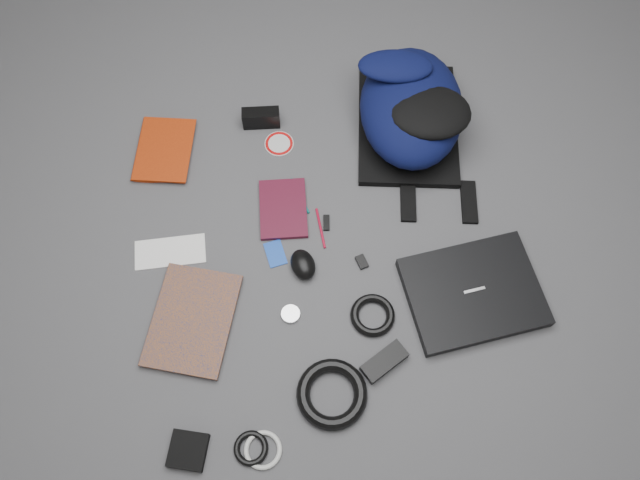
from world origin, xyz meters
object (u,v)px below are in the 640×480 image
object	(u,v)px
comic_book	(154,313)
pouch	(188,450)
laptop	(473,292)
power_brick	(384,362)
dvd_case	(283,209)
textbook_red	(137,149)
compact_camera	(261,118)
backpack	(411,107)
mouse	(303,265)

from	to	relation	value
comic_book	pouch	world-z (taller)	same
laptop	power_brick	bearing A→B (deg)	-156.78
comic_book	dvd_case	xyz separation A→B (m)	(0.42, 0.22, -0.00)
comic_book	dvd_case	world-z (taller)	comic_book
textbook_red	dvd_case	size ratio (longest dim) A/B	1.18
textbook_red	compact_camera	bearing A→B (deg)	18.22
backpack	dvd_case	bearing A→B (deg)	-140.38
backpack	laptop	bearing A→B (deg)	-73.34
textbook_red	pouch	distance (m)	0.91
laptop	comic_book	bearing A→B (deg)	169.77
power_brick	laptop	bearing A→B (deg)	0.32
power_brick	mouse	bearing A→B (deg)	91.58
dvd_case	power_brick	distance (m)	0.53
textbook_red	mouse	distance (m)	0.64
dvd_case	pouch	distance (m)	0.71
backpack	dvd_case	world-z (taller)	backpack
comic_book	compact_camera	distance (m)	0.68
laptop	mouse	world-z (taller)	mouse
backpack	compact_camera	distance (m)	0.46
dvd_case	power_brick	size ratio (longest dim) A/B	1.54
dvd_case	power_brick	bearing A→B (deg)	-62.49
dvd_case	pouch	world-z (taller)	pouch
comic_book	mouse	world-z (taller)	mouse
compact_camera	pouch	bearing A→B (deg)	-101.69
mouse	pouch	world-z (taller)	mouse
laptop	mouse	bearing A→B (deg)	156.31
compact_camera	power_brick	bearing A→B (deg)	-68.41
mouse	power_brick	bearing A→B (deg)	-71.57
laptop	dvd_case	size ratio (longest dim) A/B	1.86
dvd_case	comic_book	bearing A→B (deg)	-140.63
laptop	compact_camera	xyz separation A→B (m)	(-0.43, 0.71, 0.01)
textbook_red	mouse	world-z (taller)	mouse
compact_camera	pouch	world-z (taller)	compact_camera
compact_camera	textbook_red	bearing A→B (deg)	-168.47
textbook_red	pouch	bearing A→B (deg)	-71.76
dvd_case	pouch	size ratio (longest dim) A/B	2.11
compact_camera	mouse	world-z (taller)	compact_camera
textbook_red	power_brick	distance (m)	0.98
comic_book	compact_camera	xyz separation A→B (m)	(0.43, 0.53, 0.02)
mouse	pouch	distance (m)	0.57
comic_book	power_brick	world-z (taller)	power_brick
dvd_case	compact_camera	world-z (taller)	compact_camera
textbook_red	pouch	world-z (taller)	textbook_red
comic_book	dvd_case	distance (m)	0.47
mouse	pouch	bearing A→B (deg)	-139.76
textbook_red	power_brick	world-z (taller)	power_brick
mouse	power_brick	distance (m)	0.35
dvd_case	mouse	world-z (taller)	mouse
laptop	textbook_red	distance (m)	1.09
backpack	power_brick	xyz separation A→B (m)	(-0.31, -0.69, -0.08)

